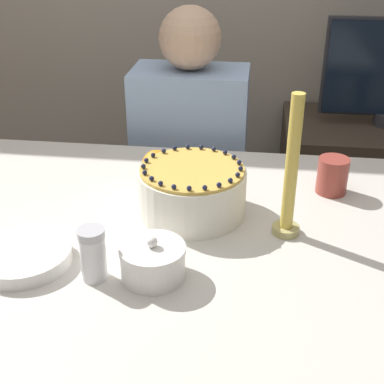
# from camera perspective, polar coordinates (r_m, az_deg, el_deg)

# --- Properties ---
(dining_table) EXTENTS (1.61, 1.14, 0.77)m
(dining_table) POSITION_cam_1_polar(r_m,az_deg,el_deg) (1.29, -4.73, -9.27)
(dining_table) COLOR beige
(dining_table) RESTS_ON ground_plane
(cake) EXTENTS (0.27, 0.27, 0.14)m
(cake) POSITION_cam_1_polar(r_m,az_deg,el_deg) (1.34, 0.00, 0.15)
(cake) COLOR white
(cake) RESTS_ON dining_table
(sugar_bowl) EXTENTS (0.14, 0.14, 0.10)m
(sugar_bowl) POSITION_cam_1_polar(r_m,az_deg,el_deg) (1.12, -4.22, -7.38)
(sugar_bowl) COLOR white
(sugar_bowl) RESTS_ON dining_table
(sugar_shaker) EXTENTS (0.06, 0.06, 0.12)m
(sugar_shaker) POSITION_cam_1_polar(r_m,az_deg,el_deg) (1.12, -10.53, -6.52)
(sugar_shaker) COLOR white
(sugar_shaker) RESTS_ON dining_table
(plate_stack) EXTENTS (0.21, 0.21, 0.03)m
(plate_stack) POSITION_cam_1_polar(r_m,az_deg,el_deg) (1.23, -17.54, -6.54)
(plate_stack) COLOR white
(plate_stack) RESTS_ON dining_table
(candle) EXTENTS (0.07, 0.07, 0.34)m
(candle) POSITION_cam_1_polar(r_m,az_deg,el_deg) (1.23, 10.47, 1.43)
(candle) COLOR tan
(candle) RESTS_ON dining_table
(cup) EXTENTS (0.08, 0.08, 0.10)m
(cup) POSITION_cam_1_polar(r_m,az_deg,el_deg) (1.49, 14.75, 1.71)
(cup) COLOR #993D33
(cup) RESTS_ON dining_table
(orange_fruit_0) EXTENTS (0.08, 0.08, 0.08)m
(orange_fruit_0) POSITION_cam_1_polar(r_m,az_deg,el_deg) (1.53, -3.80, 2.96)
(orange_fruit_0) COLOR orange
(orange_fruit_0) RESTS_ON dining_table
(person_man_blue_shirt) EXTENTS (0.40, 0.34, 1.18)m
(person_man_blue_shirt) POSITION_cam_1_polar(r_m,az_deg,el_deg) (2.02, -0.18, 0.29)
(person_man_blue_shirt) COLOR #473D33
(person_man_blue_shirt) RESTS_ON ground_plane
(side_cabinet) EXTENTS (0.80, 0.50, 0.69)m
(side_cabinet) POSITION_cam_1_polar(r_m,az_deg,el_deg) (2.44, 18.62, -0.76)
(side_cabinet) COLOR #382D23
(side_cabinet) RESTS_ON ground_plane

